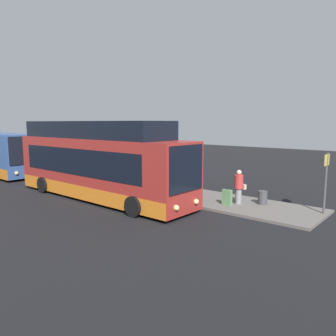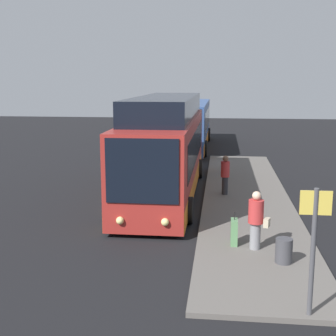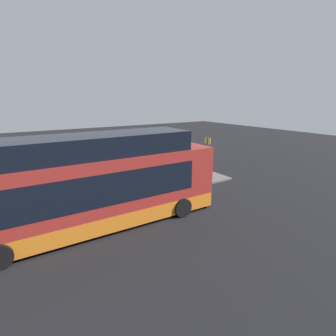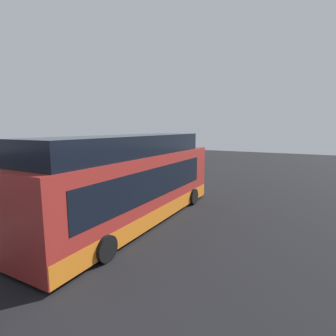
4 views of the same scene
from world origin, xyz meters
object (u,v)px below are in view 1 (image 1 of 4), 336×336
at_px(passenger_boarding, 239,186).
at_px(trash_bin, 263,198).
at_px(suitcase, 227,197).
at_px(passenger_waiting, 136,175).
at_px(bus_lead, 98,164).
at_px(sign_post, 326,176).

bearing_deg(passenger_boarding, trash_bin, 53.26).
relative_size(suitcase, trash_bin, 1.51).
xyz_separation_m(passenger_waiting, trash_bin, (7.21, 1.48, -0.55)).
height_order(suitcase, trash_bin, suitcase).
distance_m(bus_lead, trash_bin, 8.64).
bearing_deg(sign_post, trash_bin, -176.36).
height_order(bus_lead, suitcase, bus_lead).
bearing_deg(passenger_boarding, passenger_waiting, -154.41).
relative_size(passenger_boarding, trash_bin, 2.55).
bearing_deg(trash_bin, passenger_boarding, -144.87).
relative_size(bus_lead, suitcase, 12.03).
xyz_separation_m(passenger_waiting, sign_post, (9.93, 1.65, 0.75)).
bearing_deg(trash_bin, sign_post, 3.64).
distance_m(suitcase, trash_bin, 1.75).
xyz_separation_m(passenger_waiting, suitcase, (5.98, 0.23, -0.51)).
bearing_deg(passenger_waiting, suitcase, 24.01).
bearing_deg(sign_post, passenger_waiting, -170.55).
relative_size(passenger_boarding, sign_post, 0.63).
bearing_deg(trash_bin, passenger_waiting, -168.40).
distance_m(passenger_waiting, suitcase, 6.01).
distance_m(passenger_boarding, passenger_waiting, 6.33).
relative_size(sign_post, trash_bin, 4.04).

